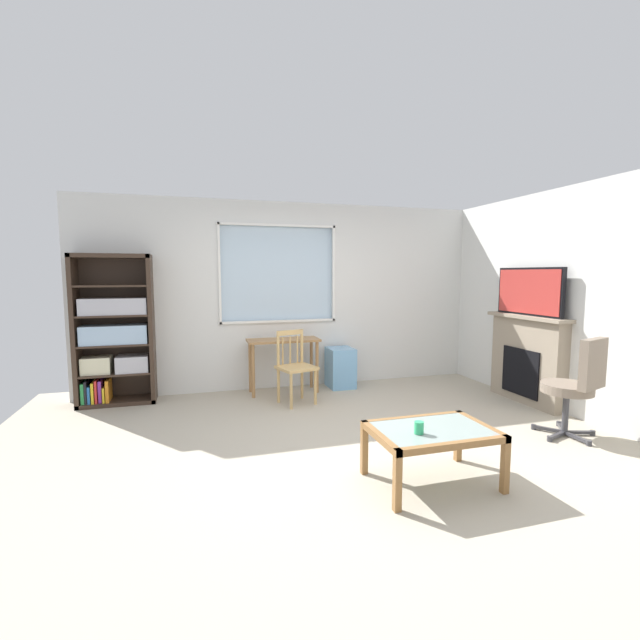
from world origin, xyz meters
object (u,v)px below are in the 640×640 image
at_px(desk_under_window, 283,349).
at_px(plastic_drawer_unit, 340,367).
at_px(bookshelf, 114,335).
at_px(coffee_table, 432,436).
at_px(wooden_chair, 295,366).
at_px(office_chair, 577,382).
at_px(sippy_cup, 419,428).
at_px(fireplace, 527,359).
at_px(tv, 529,292).

relative_size(desk_under_window, plastic_drawer_unit, 1.71).
xyz_separation_m(bookshelf, coffee_table, (2.64, -2.96, -0.49)).
xyz_separation_m(bookshelf, wooden_chair, (2.12, -0.63, -0.40)).
xyz_separation_m(plastic_drawer_unit, office_chair, (1.55, -2.48, 0.28)).
relative_size(wooden_chair, sippy_cup, 10.00).
relative_size(fireplace, office_chair, 1.20).
bearing_deg(fireplace, desk_under_window, 155.11).
distance_m(wooden_chair, fireplace, 2.88).
xyz_separation_m(plastic_drawer_unit, coffee_table, (-0.27, -2.90, 0.09)).
bearing_deg(desk_under_window, sippy_cup, -82.20).
xyz_separation_m(fireplace, coffee_table, (-2.25, -1.55, -0.18)).
bearing_deg(fireplace, tv, -180.00).
relative_size(bookshelf, tv, 1.77).
relative_size(fireplace, coffee_table, 1.30).
relative_size(desk_under_window, coffee_table, 1.04).
xyz_separation_m(coffee_table, sippy_cup, (-0.15, -0.07, 0.11)).
bearing_deg(desk_under_window, bookshelf, 176.99).
bearing_deg(bookshelf, desk_under_window, -3.01).
bearing_deg(plastic_drawer_unit, bookshelf, 178.83).
height_order(wooden_chair, tv, tv).
bearing_deg(office_chair, coffee_table, -167.04).
relative_size(bookshelf, coffee_table, 2.00).
relative_size(wooden_chair, coffee_table, 0.98).
height_order(tv, coffee_table, tv).
xyz_separation_m(tv, coffee_table, (-2.24, -1.55, -1.01)).
height_order(plastic_drawer_unit, office_chair, office_chair).
height_order(bookshelf, wooden_chair, bookshelf).
relative_size(bookshelf, fireplace, 1.54).
bearing_deg(sippy_cup, fireplace, 33.97).
bearing_deg(wooden_chair, fireplace, -15.88).
relative_size(desk_under_window, office_chair, 0.96).
distance_m(desk_under_window, coffee_table, 2.91).
bearing_deg(wooden_chair, desk_under_window, 94.43).
distance_m(desk_under_window, tv, 3.18).
height_order(desk_under_window, wooden_chair, wooden_chair).
bearing_deg(office_chair, bookshelf, 150.36).
bearing_deg(fireplace, office_chair, -110.75).
relative_size(tv, sippy_cup, 11.53).
distance_m(office_chair, sippy_cup, 2.04).
bearing_deg(fireplace, plastic_drawer_unit, 145.63).
distance_m(tv, coffee_table, 2.90).
bearing_deg(office_chair, wooden_chair, 140.71).
bearing_deg(tv, bookshelf, 163.84).
distance_m(plastic_drawer_unit, tv, 2.63).
distance_m(fireplace, sippy_cup, 2.90).
relative_size(fireplace, tv, 1.15).
relative_size(tv, office_chair, 1.04).
xyz_separation_m(wooden_chair, office_chair, (2.34, -1.92, 0.09)).
xyz_separation_m(plastic_drawer_unit, fireplace, (1.98, -1.35, 0.27)).
height_order(wooden_chair, coffee_table, wooden_chair).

